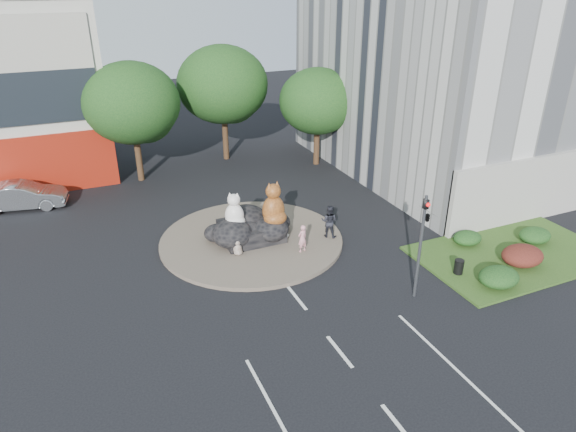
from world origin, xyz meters
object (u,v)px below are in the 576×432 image
(cat_tabby, at_px, (273,203))
(parked_car, at_px, (22,196))
(pedestrian_pink, at_px, (302,238))
(cat_white, at_px, (234,210))
(kitten_calico, at_px, (238,247))
(pedestrian_dark, at_px, (329,221))
(litter_bin, at_px, (459,267))
(kitten_white, at_px, (284,231))

(cat_tabby, height_order, parked_car, cat_tabby)
(pedestrian_pink, bearing_deg, cat_white, -58.17)
(cat_tabby, distance_m, pedestrian_pink, 2.53)
(cat_white, xyz_separation_m, kitten_calico, (-0.36, -1.42, -1.45))
(cat_white, xyz_separation_m, pedestrian_dark, (4.89, -1.54, -0.96))
(pedestrian_dark, bearing_deg, kitten_calico, 40.29)
(cat_white, height_order, pedestrian_dark, cat_white)
(parked_car, bearing_deg, litter_bin, -120.96)
(kitten_calico, bearing_deg, parked_car, 154.74)
(pedestrian_dark, bearing_deg, cat_tabby, 21.26)
(kitten_calico, distance_m, parked_car, 15.30)
(cat_white, relative_size, pedestrian_pink, 1.30)
(kitten_white, relative_size, litter_bin, 1.17)
(pedestrian_pink, distance_m, litter_bin, 7.86)
(cat_tabby, bearing_deg, kitten_calico, -166.05)
(cat_tabby, relative_size, litter_bin, 3.30)
(pedestrian_dark, xyz_separation_m, litter_bin, (4.04, -5.87, -0.64))
(kitten_calico, height_order, parked_car, parked_car)
(cat_white, distance_m, litter_bin, 11.72)
(pedestrian_dark, bearing_deg, litter_bin, 166.22)
(kitten_calico, bearing_deg, pedestrian_pink, 4.07)
(cat_tabby, height_order, pedestrian_dark, cat_tabby)
(parked_car, bearing_deg, kitten_white, -118.23)
(cat_tabby, distance_m, kitten_white, 1.77)
(pedestrian_pink, bearing_deg, cat_tabby, -85.37)
(litter_bin, bearing_deg, cat_white, 140.32)
(cat_tabby, bearing_deg, litter_bin, -52.43)
(cat_white, bearing_deg, pedestrian_pink, -12.59)
(cat_white, xyz_separation_m, kitten_white, (2.57, -0.71, -1.46))
(kitten_white, bearing_deg, parked_car, 102.92)
(cat_white, relative_size, parked_car, 0.38)
(pedestrian_dark, relative_size, parked_car, 0.36)
(pedestrian_dark, distance_m, parked_car, 19.30)
(cat_white, height_order, litter_bin, cat_white)
(cat_white, bearing_deg, cat_tabby, 15.28)
(cat_tabby, relative_size, kitten_calico, 2.78)
(pedestrian_pink, xyz_separation_m, pedestrian_dark, (2.06, 0.94, 0.17))
(cat_white, distance_m, kitten_white, 3.04)
(cat_tabby, height_order, kitten_calico, cat_tabby)
(cat_tabby, distance_m, litter_bin, 9.94)
(kitten_white, bearing_deg, litter_bin, -84.82)
(pedestrian_pink, bearing_deg, kitten_white, -98.56)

